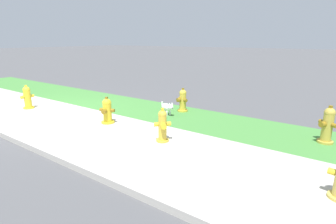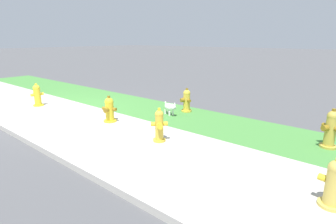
{
  "view_description": "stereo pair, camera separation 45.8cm",
  "coord_description": "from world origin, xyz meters",
  "px_view_note": "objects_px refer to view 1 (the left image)",
  "views": [
    {
      "loc": [
        6.94,
        -3.75,
        2.11
      ],
      "look_at": [
        3.43,
        1.23,
        0.4
      ],
      "focal_mm": 28.0,
      "sensor_mm": 36.0,
      "label": 1
    },
    {
      "loc": [
        7.31,
        -3.47,
        2.11
      ],
      "look_at": [
        3.43,
        1.23,
        0.4
      ],
      "focal_mm": 28.0,
      "sensor_mm": 36.0,
      "label": 2
    }
  ],
  "objects_px": {
    "fire_hydrant_across_street": "(163,126)",
    "fire_hydrant_mid_block": "(327,125)",
    "fire_hydrant_near_corner": "(183,100)",
    "fire_hydrant_far_end": "(107,111)",
    "fire_hydrant_at_driveway": "(27,97)",
    "small_white_dog": "(167,107)"
  },
  "relations": [
    {
      "from": "fire_hydrant_at_driveway",
      "to": "small_white_dog",
      "type": "bearing_deg",
      "value": -58.84
    },
    {
      "from": "fire_hydrant_near_corner",
      "to": "fire_hydrant_at_driveway",
      "type": "bearing_deg",
      "value": 56.5
    },
    {
      "from": "fire_hydrant_across_street",
      "to": "small_white_dog",
      "type": "height_order",
      "value": "fire_hydrant_across_street"
    },
    {
      "from": "fire_hydrant_at_driveway",
      "to": "fire_hydrant_across_street",
      "type": "distance_m",
      "value": 5.05
    },
    {
      "from": "fire_hydrant_at_driveway",
      "to": "small_white_dog",
      "type": "xyz_separation_m",
      "value": [
        3.96,
        1.9,
        -0.13
      ]
    },
    {
      "from": "fire_hydrant_near_corner",
      "to": "fire_hydrant_across_street",
      "type": "xyz_separation_m",
      "value": [
        0.94,
        -2.29,
        0.01
      ]
    },
    {
      "from": "fire_hydrant_near_corner",
      "to": "fire_hydrant_far_end",
      "type": "height_order",
      "value": "fire_hydrant_near_corner"
    },
    {
      "from": "fire_hydrant_at_driveway",
      "to": "fire_hydrant_across_street",
      "type": "bearing_deg",
      "value": -82.11
    },
    {
      "from": "fire_hydrant_at_driveway",
      "to": "small_white_dog",
      "type": "height_order",
      "value": "fire_hydrant_at_driveway"
    },
    {
      "from": "fire_hydrant_across_street",
      "to": "fire_hydrant_mid_block",
      "type": "bearing_deg",
      "value": 168.77
    },
    {
      "from": "fire_hydrant_near_corner",
      "to": "small_white_dog",
      "type": "bearing_deg",
      "value": 101.56
    },
    {
      "from": "fire_hydrant_near_corner",
      "to": "fire_hydrant_mid_block",
      "type": "bearing_deg",
      "value": -160.69
    },
    {
      "from": "fire_hydrant_at_driveway",
      "to": "fire_hydrant_across_street",
      "type": "xyz_separation_m",
      "value": [
        5.04,
        0.21,
        -0.0
      ]
    },
    {
      "from": "fire_hydrant_near_corner",
      "to": "fire_hydrant_far_end",
      "type": "distance_m",
      "value": 2.3
    },
    {
      "from": "fire_hydrant_across_street",
      "to": "fire_hydrant_far_end",
      "type": "bearing_deg",
      "value": -51.36
    },
    {
      "from": "fire_hydrant_across_street",
      "to": "small_white_dog",
      "type": "xyz_separation_m",
      "value": [
        -1.09,
        1.69,
        -0.12
      ]
    },
    {
      "from": "fire_hydrant_at_driveway",
      "to": "fire_hydrant_mid_block",
      "type": "distance_m",
      "value": 8.15
    },
    {
      "from": "fire_hydrant_across_street",
      "to": "small_white_dog",
      "type": "relative_size",
      "value": 1.44
    },
    {
      "from": "fire_hydrant_mid_block",
      "to": "fire_hydrant_across_street",
      "type": "relative_size",
      "value": 1.09
    },
    {
      "from": "fire_hydrant_at_driveway",
      "to": "fire_hydrant_far_end",
      "type": "xyz_separation_m",
      "value": [
        3.14,
        0.41,
        -0.03
      ]
    },
    {
      "from": "fire_hydrant_near_corner",
      "to": "fire_hydrant_across_street",
      "type": "height_order",
      "value": "fire_hydrant_across_street"
    },
    {
      "from": "fire_hydrant_near_corner",
      "to": "small_white_dog",
      "type": "relative_size",
      "value": 1.39
    }
  ]
}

